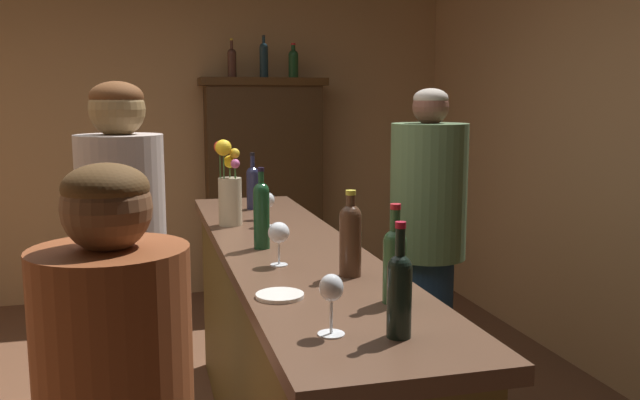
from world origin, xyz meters
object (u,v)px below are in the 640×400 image
wine_bottle_chardonnay (395,261)px  wine_glass_front (268,201)px  wine_bottle_merlot (253,185)px  wine_bottle_malbec (261,212)px  wine_glass_mid (260,199)px  display_cabinet (264,185)px  display_bottle_midleft (264,58)px  cheese_plate (280,295)px  wine_bottle_riesling (399,290)px  patron_by_cabinet (125,291)px  wine_glass_rear (331,291)px  bar_counter (290,362)px  wine_bottle_syrah (350,236)px  display_bottle_center (293,62)px  flower_arrangement (229,189)px  display_bottle_left (232,61)px  bartender (427,244)px  wine_glass_spare (279,234)px

wine_bottle_chardonnay → wine_glass_front: (-0.15, 1.28, -0.01)m
wine_bottle_merlot → wine_bottle_malbec: wine_bottle_malbec is taller
wine_glass_mid → wine_bottle_merlot: bearing=87.3°
wine_glass_front → display_cabinet: bearing=80.6°
display_bottle_midleft → cheese_plate: bearing=-99.4°
wine_bottle_riesling → patron_by_cabinet: (-0.69, 0.88, -0.20)m
wine_bottle_chardonnay → wine_glass_rear: size_ratio=1.85×
bar_counter → wine_glass_rear: 1.23m
bar_counter → wine_glass_rear: size_ratio=17.08×
wine_bottle_syrah → display_bottle_center: (0.52, 3.21, 0.74)m
flower_arrangement → display_bottle_center: bearing=69.9°
wine_bottle_syrah → wine_bottle_riesling: bearing=-95.4°
wine_glass_rear → display_bottle_left: size_ratio=0.53×
wine_bottle_malbec → display_bottle_left: bearing=84.9°
wine_bottle_riesling → display_bottle_midleft: 3.90m
bar_counter → wine_bottle_riesling: wine_bottle_riesling is taller
flower_arrangement → wine_bottle_malbec: bearing=-83.2°
wine_bottle_merlot → wine_glass_mid: size_ratio=2.11×
cheese_plate → display_bottle_center: bearing=76.8°
display_bottle_midleft → patron_by_cabinet: display_bottle_midleft is taller
cheese_plate → display_bottle_center: 3.59m
wine_bottle_malbec → wine_glass_front: wine_bottle_malbec is taller
display_cabinet → bar_counter: bearing=-97.8°
wine_glass_mid → display_bottle_midleft: 2.24m
wine_glass_front → display_bottle_left: size_ratio=0.54×
wine_bottle_merlot → display_bottle_center: bearing=70.5°
wine_glass_mid → flower_arrangement: (-0.17, -0.13, 0.07)m
wine_bottle_syrah → display_bottle_center: display_bottle_center is taller
wine_bottle_riesling → display_bottle_midleft: size_ratio=0.90×
patron_by_cabinet → bartender: patron_by_cabinet is taller
wine_bottle_malbec → wine_glass_mid: 0.66m
display_cabinet → patron_by_cabinet: bearing=-109.1°
display_bottle_center → wine_bottle_riesling: bearing=-98.5°
wine_bottle_riesling → wine_glass_front: 1.56m
wine_bottle_malbec → wine_glass_spare: bearing=-87.5°
display_cabinet → wine_glass_rear: 3.78m
wine_bottle_malbec → display_bottle_center: display_bottle_center is taller
display_cabinet → flower_arrangement: 2.27m
wine_glass_front → wine_glass_rear: 1.50m
display_cabinet → wine_bottle_riesling: bearing=-94.8°
patron_by_cabinet → bartender: 1.53m
wine_bottle_riesling → wine_bottle_merlot: bearing=91.2°
display_cabinet → wine_glass_mid: display_cabinet is taller
wine_glass_rear → wine_glass_spare: size_ratio=1.01×
wine_glass_spare → patron_by_cabinet: size_ratio=0.10×
display_cabinet → wine_bottle_riesling: (-0.32, -3.81, 0.22)m
display_bottle_center → patron_by_cabinet: display_bottle_center is taller
wine_bottle_riesling → bartender: 1.64m
bar_counter → wine_bottle_syrah: bearing=-78.9°
cheese_plate → bar_counter: bearing=75.8°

